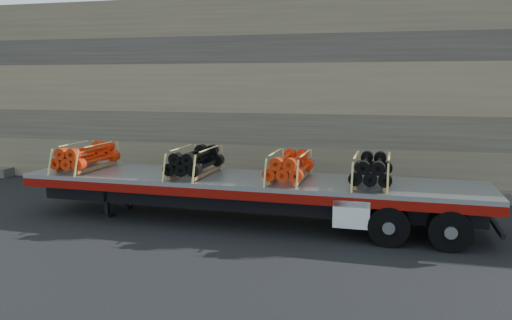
# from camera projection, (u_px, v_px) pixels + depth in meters

# --- Properties ---
(ground) EXTENTS (120.00, 120.00, 0.00)m
(ground) POSITION_uv_depth(u_px,v_px,m) (278.00, 229.00, 13.45)
(ground) COLOR black
(ground) RESTS_ON ground
(rock_wall) EXTENTS (44.00, 3.00, 7.00)m
(rock_wall) POSITION_uv_depth(u_px,v_px,m) (312.00, 93.00, 19.14)
(rock_wall) COLOR #7A6B54
(rock_wall) RESTS_ON ground
(trailer) EXTENTS (12.95, 2.84, 1.29)m
(trailer) POSITION_uv_depth(u_px,v_px,m) (248.00, 200.00, 14.04)
(trailer) COLOR #A2A5A9
(trailer) RESTS_ON ground
(bundle_front) EXTENTS (1.11, 2.13, 0.74)m
(bundle_front) POSITION_uv_depth(u_px,v_px,m) (87.00, 157.00, 15.23)
(bundle_front) COLOR red
(bundle_front) RESTS_ON trailer
(bundle_midfront) EXTENTS (1.10, 2.12, 0.74)m
(bundle_midfront) POSITION_uv_depth(u_px,v_px,m) (195.00, 162.00, 14.29)
(bundle_midfront) COLOR black
(bundle_midfront) RESTS_ON trailer
(bundle_midrear) EXTENTS (1.07, 2.05, 0.72)m
(bundle_midrear) POSITION_uv_depth(u_px,v_px,m) (290.00, 167.00, 13.57)
(bundle_midrear) COLOR red
(bundle_midrear) RESTS_ON trailer
(bundle_rear) EXTENTS (1.08, 2.08, 0.73)m
(bundle_rear) POSITION_uv_depth(u_px,v_px,m) (372.00, 170.00, 12.99)
(bundle_rear) COLOR black
(bundle_rear) RESTS_ON trailer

